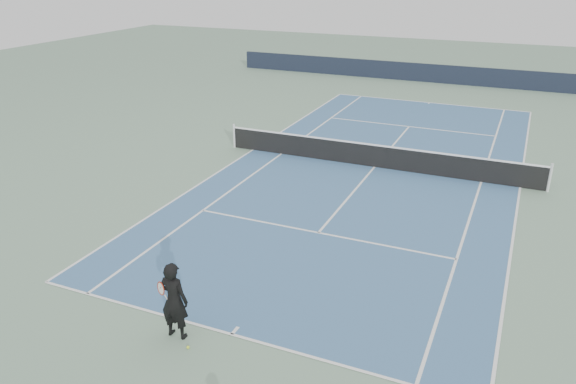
% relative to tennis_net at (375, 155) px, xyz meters
% --- Properties ---
extents(ground, '(80.00, 80.00, 0.00)m').
position_rel_tennis_net_xyz_m(ground, '(0.00, 0.00, -0.50)').
color(ground, gray).
extents(court_surface, '(10.97, 23.77, 0.01)m').
position_rel_tennis_net_xyz_m(court_surface, '(0.00, 0.00, -0.50)').
color(court_surface, '#3B628C').
rests_on(court_surface, ground).
extents(tennis_net, '(12.90, 0.10, 1.07)m').
position_rel_tennis_net_xyz_m(tennis_net, '(0.00, 0.00, 0.00)').
color(tennis_net, silver).
rests_on(tennis_net, ground).
extents(windscreen_far, '(30.00, 0.25, 1.20)m').
position_rel_tennis_net_xyz_m(windscreen_far, '(0.00, 17.88, 0.10)').
color(windscreen_far, black).
rests_on(windscreen_far, ground).
extents(tennis_player, '(0.80, 0.52, 1.84)m').
position_rel_tennis_net_xyz_m(tennis_player, '(-1.11, -12.39, 0.42)').
color(tennis_player, black).
rests_on(tennis_player, ground).
extents(tennis_ball, '(0.07, 0.07, 0.07)m').
position_rel_tennis_net_xyz_m(tennis_ball, '(-0.64, -12.68, -0.47)').
color(tennis_ball, '#CDE72F').
rests_on(tennis_ball, ground).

